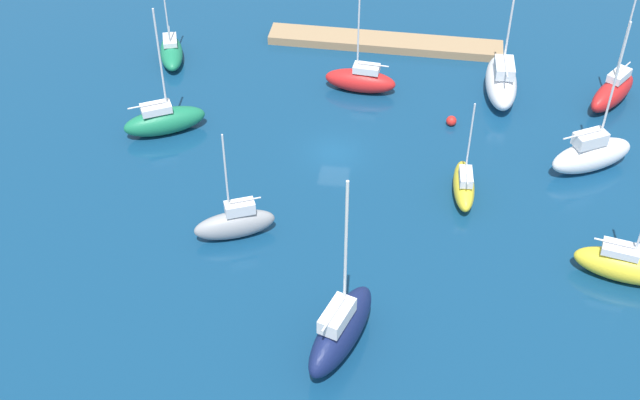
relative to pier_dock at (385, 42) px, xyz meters
name	(u,v)px	position (x,y,z in m)	size (l,w,h in m)	color
water	(334,153)	(2.51, 17.35, -0.41)	(160.00, 160.00, 0.00)	navy
pier_dock	(385,42)	(0.00, 0.00, 0.00)	(22.49, 2.91, 0.81)	#997A56
sailboat_green_by_breakwater	(164,120)	(17.00, 16.70, 0.84)	(7.14, 5.27, 11.55)	#19724C
sailboat_red_inner_mooring	(361,80)	(1.45, 7.97, 0.74)	(6.51, 2.59, 9.65)	red
sailboat_white_lone_south	(501,81)	(-10.90, 6.97, 1.18)	(3.09, 7.91, 13.71)	white
sailboat_yellow_west_end	(464,185)	(-8.06, 21.19, 0.67)	(2.03, 5.79, 8.39)	yellow
sailboat_gray_far_south	(235,223)	(8.27, 28.23, 0.85)	(6.14, 3.98, 9.31)	gray
sailboat_navy_along_channel	(341,329)	(-0.69, 37.38, 1.33)	(4.61, 8.16, 13.58)	#141E4C
sailboat_green_off_beacon	(171,52)	(19.62, 5.63, 0.55)	(3.82, 6.26, 10.97)	#19724C
sailboat_red_outer_mooring	(613,91)	(-20.56, 6.74, 0.91)	(5.30, 6.56, 10.48)	red
sailboat_white_lone_north	(591,154)	(-17.91, 16.34, 1.10)	(7.31, 5.50, 13.19)	white
sailboat_yellow_east_end	(624,265)	(-19.20, 28.29, 0.83)	(7.21, 3.57, 11.29)	yellow
mooring_buoy_red	(451,121)	(-6.82, 12.03, 0.04)	(0.88, 0.88, 0.88)	red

